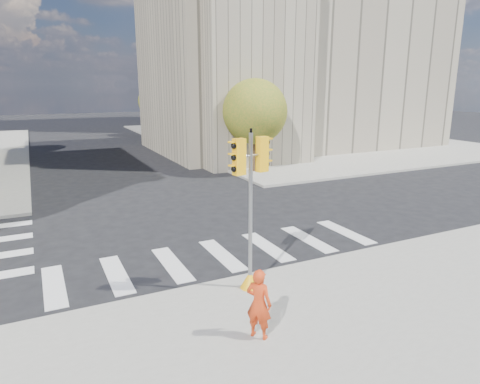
% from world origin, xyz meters
% --- Properties ---
extents(ground, '(160.00, 160.00, 0.00)m').
position_xyz_m(ground, '(0.00, 0.00, 0.00)').
color(ground, black).
rests_on(ground, ground).
extents(sidewalk_far_right, '(28.00, 40.00, 0.15)m').
position_xyz_m(sidewalk_far_right, '(20.00, 26.00, 0.07)').
color(sidewalk_far_right, gray).
rests_on(sidewalk_far_right, ground).
extents(civic_building, '(26.00, 16.00, 19.39)m').
position_xyz_m(civic_building, '(15.59, 19.12, 7.26)').
color(civic_building, gray).
rests_on(civic_building, ground).
extents(office_tower, '(20.00, 18.00, 30.00)m').
position_xyz_m(office_tower, '(22.00, 42.00, 15.00)').
color(office_tower, '#9EA0A3').
rests_on(office_tower, ground).
extents(tree_re_near, '(4.20, 4.20, 6.16)m').
position_xyz_m(tree_re_near, '(7.50, 10.00, 4.05)').
color(tree_re_near, '#382616').
rests_on(tree_re_near, ground).
extents(tree_re_mid, '(4.60, 4.60, 6.66)m').
position_xyz_m(tree_re_mid, '(7.50, 22.00, 4.35)').
color(tree_re_mid, '#382616').
rests_on(tree_re_mid, ground).
extents(tree_re_far, '(4.00, 4.00, 5.88)m').
position_xyz_m(tree_re_far, '(7.50, 34.00, 3.87)').
color(tree_re_far, '#382616').
rests_on(tree_re_far, ground).
extents(lamp_near, '(0.35, 0.18, 8.11)m').
position_xyz_m(lamp_near, '(8.00, 14.00, 4.58)').
color(lamp_near, black).
rests_on(lamp_near, sidewalk_far_right).
extents(lamp_far, '(0.35, 0.18, 8.11)m').
position_xyz_m(lamp_far, '(8.00, 28.00, 4.58)').
color(lamp_far, black).
rests_on(lamp_far, sidewalk_far_right).
extents(traffic_signal, '(1.08, 0.56, 4.51)m').
position_xyz_m(traffic_signal, '(-0.48, -4.87, 2.06)').
color(traffic_signal, '#FFB10D').
rests_on(traffic_signal, sidewalk_near).
extents(photographer, '(0.68, 0.72, 1.66)m').
position_xyz_m(photographer, '(-1.42, -7.12, 0.98)').
color(photographer, red).
rests_on(photographer, sidewalk_near).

